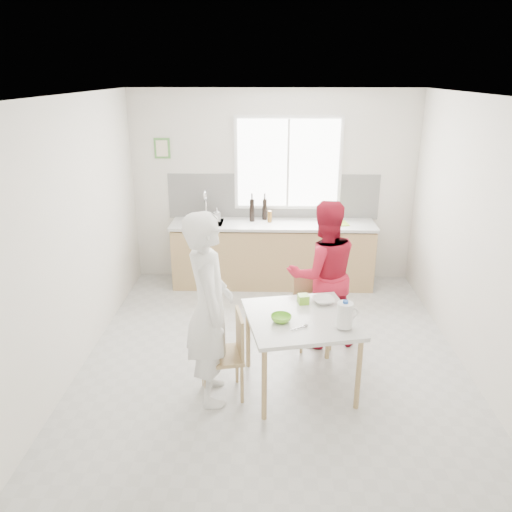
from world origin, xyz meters
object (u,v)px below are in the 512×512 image
at_px(bowl_white, 324,301).
at_px(chair_far, 311,305).
at_px(wine_bottle_b, 265,209).
at_px(person_red, 323,274).
at_px(milk_jug, 345,315).
at_px(dining_table, 301,324).
at_px(wine_bottle_a, 252,210).
at_px(person_white, 209,309).
at_px(bowl_green, 281,318).
at_px(chair_left, 228,351).

bearing_deg(bowl_white, chair_far, 96.83).
bearing_deg(wine_bottle_b, person_red, -69.94).
height_order(person_red, bowl_white, person_red).
bearing_deg(milk_jug, dining_table, 139.07).
distance_m(dining_table, person_red, 0.93).
bearing_deg(dining_table, wine_bottle_a, 101.95).
distance_m(dining_table, chair_far, 0.91).
xyz_separation_m(person_white, person_red, (1.12, 1.05, -0.08)).
bearing_deg(bowl_green, wine_bottle_a, 97.70).
bearing_deg(bowl_green, person_white, -172.50).
distance_m(dining_table, milk_jug, 0.48).
height_order(chair_far, wine_bottle_a, wine_bottle_a).
distance_m(chair_far, wine_bottle_b, 1.99).
bearing_deg(wine_bottle_a, person_white, -95.85).
bearing_deg(chair_left, wine_bottle_b, 162.01).
bearing_deg(dining_table, wine_bottle_b, 97.88).
xyz_separation_m(dining_table, person_red, (0.29, 0.87, 0.15)).
height_order(dining_table, bowl_green, bowl_green).
xyz_separation_m(chair_far, bowl_green, (-0.36, -0.96, 0.32)).
bearing_deg(dining_table, milk_jug, -29.03).
bearing_deg(person_white, chair_left, -90.00).
height_order(chair_far, milk_jug, milk_jug).
height_order(person_white, milk_jug, person_white).
xyz_separation_m(bowl_green, wine_bottle_a, (-0.36, 2.68, 0.30)).
relative_size(chair_far, person_white, 0.46).
bearing_deg(dining_table, bowl_green, -154.06).
xyz_separation_m(dining_table, person_white, (-0.83, -0.18, 0.23)).
distance_m(person_white, person_red, 1.54).
xyz_separation_m(bowl_white, wine_bottle_b, (-0.61, 2.38, 0.29)).
bearing_deg(chair_left, bowl_white, 104.22).
distance_m(chair_far, milk_jug, 1.18).
bearing_deg(bowl_green, person_red, 63.75).
bearing_deg(chair_far, person_white, -145.86).
relative_size(chair_far, wine_bottle_a, 2.60).
height_order(person_red, wine_bottle_a, person_red).
bearing_deg(bowl_white, person_white, -155.82).
height_order(person_red, milk_jug, person_red).
bearing_deg(person_red, wine_bottle_a, -75.90).
height_order(wine_bottle_a, wine_bottle_b, wine_bottle_a).
bearing_deg(person_red, wine_bottle_b, -81.85).
xyz_separation_m(person_white, wine_bottle_b, (0.46, 2.86, 0.16)).
distance_m(chair_left, milk_jug, 1.13).
bearing_deg(milk_jug, wine_bottle_b, 92.56).
distance_m(dining_table, wine_bottle_a, 2.68).
xyz_separation_m(dining_table, wine_bottle_a, (-0.55, 2.59, 0.41)).
bearing_deg(wine_bottle_a, dining_table, -78.05).
bearing_deg(bowl_green, chair_far, 69.40).
xyz_separation_m(chair_far, person_red, (0.11, 0.01, 0.37)).
height_order(bowl_white, milk_jug, milk_jug).
bearing_deg(wine_bottle_a, bowl_white, -70.91).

